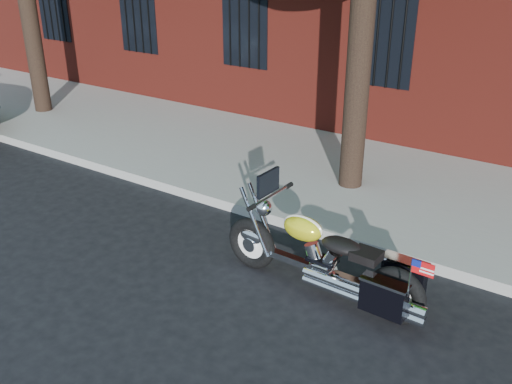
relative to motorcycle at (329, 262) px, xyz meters
The scene contains 4 objects.
ground 1.59m from the motorcycle, behind, with size 120.00×120.00×0.00m, color black.
curb 1.97m from the motorcycle, 141.37° to the left, with size 40.00×0.16×0.15m, color gray.
sidewalk 3.46m from the motorcycle, 116.11° to the left, with size 40.00×3.60×0.15m, color gray.
motorcycle is the anchor object (origin of this frame).
Camera 1 is at (3.84, -4.73, 3.71)m, focal length 40.00 mm.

